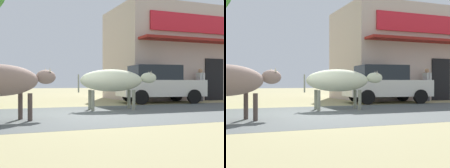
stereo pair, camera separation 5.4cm
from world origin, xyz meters
The scene contains 7 objects.
ground centered at (0.00, 0.00, 0.00)m, with size 80.00×80.00×0.00m, color tan.
asphalt_road centered at (0.00, 0.00, 0.00)m, with size 72.00×5.37×0.00m, color #4B5050.
storefront_right_club centered at (7.92, 6.61, 2.44)m, with size 7.52×5.35×4.87m.
parked_hatchback_car centered at (4.91, 3.60, 0.84)m, with size 3.83×2.28×1.64m.
cow_near_brown centered at (-1.69, -0.97, 0.93)m, with size 2.43×1.47×1.31m.
cow_far_dark centered at (1.83, 1.18, 0.95)m, with size 2.70×1.01×1.33m.
pedestrian_by_shop centered at (7.47, 4.02, 0.92)m, with size 0.29×0.61×1.57m.
Camera 2 is at (-1.85, -8.32, 0.90)m, focal length 49.45 mm.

